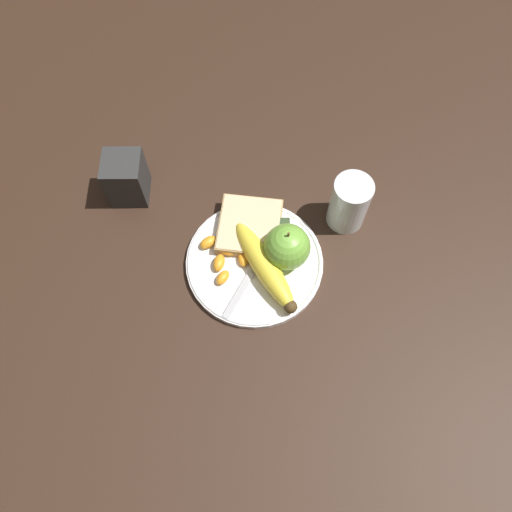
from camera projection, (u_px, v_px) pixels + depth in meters
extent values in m
plane|color=#332116|center=(256.00, 264.00, 0.86)|extent=(3.00, 3.00, 0.00)
cylinder|color=white|center=(256.00, 263.00, 0.85)|extent=(0.23, 0.23, 0.01)
torus|color=white|center=(256.00, 261.00, 0.85)|extent=(0.23, 0.23, 0.01)
cylinder|color=silver|center=(351.00, 203.00, 0.85)|extent=(0.07, 0.07, 0.10)
cylinder|color=yellow|center=(350.00, 206.00, 0.86)|extent=(0.06, 0.06, 0.08)
sphere|color=#72B23D|center=(288.00, 247.00, 0.82)|extent=(0.08, 0.08, 0.08)
cylinder|color=brown|center=(290.00, 235.00, 0.78)|extent=(0.00, 0.00, 0.01)
ellipsoid|color=yellow|center=(266.00, 265.00, 0.82)|extent=(0.18, 0.12, 0.04)
sphere|color=#473319|center=(292.00, 307.00, 0.79)|extent=(0.02, 0.02, 0.02)
cube|color=#AB8751|center=(251.00, 227.00, 0.86)|extent=(0.12, 0.12, 0.02)
cube|color=beige|center=(251.00, 227.00, 0.86)|extent=(0.12, 0.11, 0.02)
cube|color=#B2B2B7|center=(246.00, 285.00, 0.83)|extent=(0.12, 0.07, 0.00)
cube|color=#B2B2B7|center=(272.00, 241.00, 0.86)|extent=(0.06, 0.05, 0.00)
cube|color=white|center=(282.00, 231.00, 0.86)|extent=(0.04, 0.03, 0.02)
cube|color=#334728|center=(282.00, 228.00, 0.85)|extent=(0.04, 0.03, 0.00)
ellipsoid|color=orange|center=(228.00, 249.00, 0.85)|extent=(0.03, 0.04, 0.02)
ellipsoid|color=orange|center=(210.00, 242.00, 0.85)|extent=(0.03, 0.04, 0.02)
ellipsoid|color=orange|center=(221.00, 263.00, 0.84)|extent=(0.03, 0.02, 0.02)
ellipsoid|color=orange|center=(224.00, 277.00, 0.83)|extent=(0.03, 0.03, 0.02)
ellipsoid|color=orange|center=(245.00, 261.00, 0.84)|extent=(0.03, 0.02, 0.02)
cube|color=#2D2D2D|center=(128.00, 178.00, 0.88)|extent=(0.07, 0.07, 0.09)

